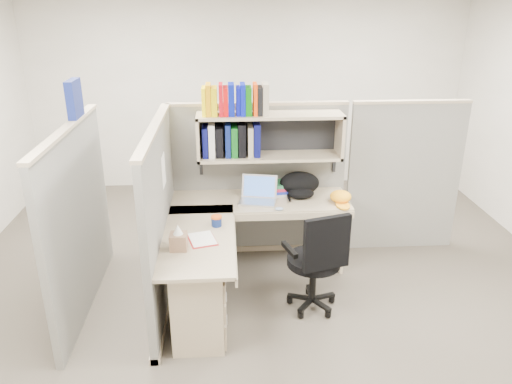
{
  "coord_description": "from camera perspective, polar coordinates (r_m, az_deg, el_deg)",
  "views": [
    {
      "loc": [
        -0.32,
        -3.95,
        2.61
      ],
      "look_at": [
        -0.06,
        0.25,
        0.94
      ],
      "focal_mm": 35.0,
      "sensor_mm": 36.0,
      "label": 1
    }
  ],
  "objects": [
    {
      "name": "room_shell",
      "position": [
        4.09,
        1.07,
        7.6
      ],
      "size": [
        6.0,
        6.0,
        6.0
      ],
      "color": "#BCB6A9",
      "rests_on": "ground"
    },
    {
      "name": "book_stack",
      "position": [
        5.06,
        2.82,
        0.49
      ],
      "size": [
        0.21,
        0.26,
        0.12
      ],
      "primitive_type": null,
      "rotation": [
        0.0,
        0.0,
        0.16
      ],
      "color": "gray",
      "rests_on": "desk"
    },
    {
      "name": "ground",
      "position": [
        4.75,
        0.94,
        -11.71
      ],
      "size": [
        6.0,
        6.0,
        0.0
      ],
      "primitive_type": "plane",
      "color": "#3A362D",
      "rests_on": "ground"
    },
    {
      "name": "mouse",
      "position": [
        4.67,
        2.66,
        -1.93
      ],
      "size": [
        0.09,
        0.08,
        0.03
      ],
      "primitive_type": "ellipsoid",
      "rotation": [
        0.0,
        0.0,
        0.37
      ],
      "color": "#879CC0",
      "rests_on": "desk"
    },
    {
      "name": "tissue_box",
      "position": [
        3.99,
        -8.87,
        -5.12
      ],
      "size": [
        0.14,
        0.14,
        0.21
      ],
      "primitive_type": null,
      "rotation": [
        0.0,
        0.0,
        -0.03
      ],
      "color": "#89664D",
      "rests_on": "desk"
    },
    {
      "name": "backpack",
      "position": [
        4.98,
        5.08,
        0.8
      ],
      "size": [
        0.47,
        0.4,
        0.23
      ],
      "primitive_type": null,
      "rotation": [
        0.0,
        0.0,
        -0.27
      ],
      "color": "black",
      "rests_on": "desk"
    },
    {
      "name": "desk",
      "position": [
        4.27,
        -4.26,
        -9.05
      ],
      "size": [
        1.74,
        1.75,
        0.73
      ],
      "color": "tan",
      "rests_on": "ground"
    },
    {
      "name": "paper_cup",
      "position": [
        5.01,
        -0.33,
        0.26
      ],
      "size": [
        0.08,
        0.08,
        0.11
      ],
      "primitive_type": "cylinder",
      "rotation": [
        0.0,
        0.0,
        0.04
      ],
      "color": "silver",
      "rests_on": "desk"
    },
    {
      "name": "cubicle",
      "position": [
        4.73,
        -3.87,
        0.46
      ],
      "size": [
        3.79,
        1.84,
        1.95
      ],
      "color": "slate",
      "rests_on": "ground"
    },
    {
      "name": "laptop",
      "position": [
        4.8,
        0.19,
        0.19
      ],
      "size": [
        0.41,
        0.41,
        0.25
      ],
      "primitive_type": null,
      "rotation": [
        0.0,
        0.0,
        -0.21
      ],
      "color": "#ACACB1",
      "rests_on": "desk"
    },
    {
      "name": "orange_cap",
      "position": [
        4.91,
        9.65,
        -0.51
      ],
      "size": [
        0.21,
        0.24,
        0.11
      ],
      "primitive_type": null,
      "rotation": [
        0.0,
        0.0,
        -0.01
      ],
      "color": "#FFA316",
      "rests_on": "desk"
    },
    {
      "name": "snack_canister",
      "position": [
        4.36,
        -4.54,
        -3.3
      ],
      "size": [
        0.1,
        0.1,
        0.09
      ],
      "color": "navy",
      "rests_on": "desk"
    },
    {
      "name": "task_chair",
      "position": [
        4.4,
        6.79,
        -9.51
      ],
      "size": [
        0.56,
        0.52,
        0.98
      ],
      "color": "black",
      "rests_on": "ground"
    },
    {
      "name": "loose_paper",
      "position": [
        4.17,
        -6.16,
        -5.33
      ],
      "size": [
        0.26,
        0.3,
        0.0
      ],
      "primitive_type": null,
      "rotation": [
        0.0,
        0.0,
        0.26
      ],
      "color": "white",
      "rests_on": "desk"
    }
  ]
}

